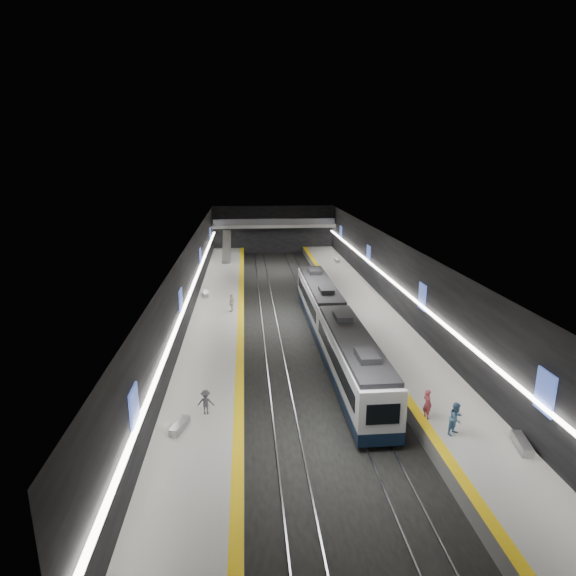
{
  "coord_description": "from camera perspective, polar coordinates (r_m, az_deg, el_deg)",
  "views": [
    {
      "loc": [
        -4.65,
        -45.34,
        15.69
      ],
      "look_at": [
        -0.25,
        4.16,
        2.2
      ],
      "focal_mm": 30.0,
      "sensor_mm": 36.0,
      "label": 1
    }
  ],
  "objects": [
    {
      "name": "train",
      "position": [
        40.61,
        5.37,
        -4.29
      ],
      "size": [
        2.69,
        30.04,
        3.6
      ],
      "color": "#0D1B31",
      "rests_on": "ground"
    },
    {
      "name": "tactile_strip_left",
      "position": [
        47.66,
        -5.62,
        -2.82
      ],
      "size": [
        0.6,
        70.0,
        0.02
      ],
      "primitive_type": "cube",
      "color": "yellow",
      "rests_on": "platform_left"
    },
    {
      "name": "passenger_left_b",
      "position": [
        29.51,
        -9.71,
        -13.22
      ],
      "size": [
        1.04,
        0.67,
        1.52
      ],
      "primitive_type": "imported",
      "rotation": [
        0.0,
        0.0,
        3.03
      ],
      "color": "#42444A",
      "rests_on": "platform_left"
    },
    {
      "name": "platform_right",
      "position": [
        49.34,
        9.44,
        -2.96
      ],
      "size": [
        5.0,
        70.0,
        1.0
      ],
      "primitive_type": "cube",
      "color": "slate",
      "rests_on": "ground"
    },
    {
      "name": "ad_posters",
      "position": [
        47.9,
        0.63,
        1.68
      ],
      "size": [
        19.94,
        53.5,
        2.2
      ],
      "color": "#455FD1",
      "rests_on": "wall_left"
    },
    {
      "name": "tile_surface_right",
      "position": [
        49.18,
        9.47,
        -2.39
      ],
      "size": [
        5.0,
        70.0,
        0.02
      ],
      "primitive_type": "cube",
      "color": "#B1B1AB",
      "rests_on": "platform_right"
    },
    {
      "name": "platform_left",
      "position": [
        47.9,
        -8.24,
        -3.46
      ],
      "size": [
        5.0,
        70.0,
        1.0
      ],
      "primitive_type": "cube",
      "color": "slate",
      "rests_on": "ground"
    },
    {
      "name": "bench_right_far",
      "position": [
        70.55,
        5.83,
        3.27
      ],
      "size": [
        0.52,
        1.84,
        0.45
      ],
      "primitive_type": "cube",
      "rotation": [
        0.0,
        0.0,
        0.01
      ],
      "color": "#99999E",
      "rests_on": "platform_right"
    },
    {
      "name": "passenger_right_a",
      "position": [
        29.78,
        16.19,
        -13.09
      ],
      "size": [
        0.61,
        0.75,
        1.77
      ],
      "primitive_type": "imported",
      "rotation": [
        0.0,
        0.0,
        1.9
      ],
      "color": "#B1424F",
      "rests_on": "platform_right"
    },
    {
      "name": "wall_back",
      "position": [
        81.32,
        -1.77,
        6.91
      ],
      "size": [
        20.0,
        0.04,
        8.0
      ],
      "primitive_type": "cube",
      "color": "black",
      "rests_on": "ground"
    },
    {
      "name": "ground",
      "position": [
        48.2,
        0.73,
        -3.81
      ],
      "size": [
        70.0,
        70.0,
        0.0
      ],
      "primitive_type": "plane",
      "color": "black",
      "rests_on": "ground"
    },
    {
      "name": "rails",
      "position": [
        48.19,
        0.73,
        -3.74
      ],
      "size": [
        6.52,
        70.0,
        0.12
      ],
      "color": "gray",
      "rests_on": "ground"
    },
    {
      "name": "cove_light_right",
      "position": [
        49.05,
        12.21,
        0.81
      ],
      "size": [
        0.25,
        68.6,
        0.12
      ],
      "primitive_type": "cube",
      "color": "white",
      "rests_on": "wall_right"
    },
    {
      "name": "passenger_right_b",
      "position": [
        28.65,
        19.3,
        -14.43
      ],
      "size": [
        1.16,
        1.1,
        1.88
      ],
      "primitive_type": "imported",
      "rotation": [
        0.0,
        0.0,
        0.59
      ],
      "color": "teal",
      "rests_on": "platform_right"
    },
    {
      "name": "bench_left_far",
      "position": [
        53.6,
        -9.76,
        -0.69
      ],
      "size": [
        0.78,
        1.97,
        0.47
      ],
      "primitive_type": "cube",
      "rotation": [
        0.0,
        0.0,
        0.13
      ],
      "color": "#99999E",
      "rests_on": "platform_left"
    },
    {
      "name": "tile_surface_left",
      "position": [
        47.74,
        -8.27,
        -2.88
      ],
      "size": [
        5.0,
        70.0,
        0.02
      ],
      "primitive_type": "cube",
      "color": "#B1B1AB",
      "rests_on": "platform_left"
    },
    {
      "name": "bench_left_near",
      "position": [
        28.58,
        -12.71,
        -15.65
      ],
      "size": [
        0.99,
        1.83,
        0.43
      ],
      "primitive_type": "cube",
      "rotation": [
        0.0,
        0.0,
        -0.3
      ],
      "color": "#99999E",
      "rests_on": "platform_left"
    },
    {
      "name": "wall_right",
      "position": [
        49.06,
        12.45,
        1.04
      ],
      "size": [
        0.04,
        70.0,
        8.0
      ],
      "primitive_type": "cube",
      "color": "black",
      "rests_on": "ground"
    },
    {
      "name": "bench_right_near",
      "position": [
        29.1,
        25.99,
        -16.27
      ],
      "size": [
        0.94,
        2.04,
        0.48
      ],
      "primitive_type": "cube",
      "rotation": [
        0.0,
        0.0,
        -0.21
      ],
      "color": "#99999E",
      "rests_on": "platform_right"
    },
    {
      "name": "tactile_strip_right",
      "position": [
        48.68,
        6.96,
        -2.47
      ],
      "size": [
        0.6,
        70.0,
        0.02
      ],
      "primitive_type": "cube",
      "color": "yellow",
      "rests_on": "platform_right"
    },
    {
      "name": "passenger_left_a",
      "position": [
        47.59,
        -6.7,
        -1.77
      ],
      "size": [
        0.81,
        1.13,
        1.79
      ],
      "primitive_type": "imported",
      "rotation": [
        0.0,
        0.0,
        -1.98
      ],
      "color": "silver",
      "rests_on": "platform_left"
    },
    {
      "name": "ceiling",
      "position": [
        46.22,
        0.77,
        5.61
      ],
      "size": [
        20.0,
        70.0,
        0.04
      ],
      "primitive_type": "cube",
      "rotation": [
        3.14,
        0.0,
        0.0
      ],
      "color": "beige",
      "rests_on": "wall_left"
    },
    {
      "name": "mezzanine_bridge",
      "position": [
        79.13,
        -1.68,
        7.44
      ],
      "size": [
        20.0,
        3.0,
        1.5
      ],
      "color": "gray",
      "rests_on": "wall_left"
    },
    {
      "name": "cove_light_left",
      "position": [
        47.16,
        -11.18,
        0.29
      ],
      "size": [
        0.25,
        68.6,
        0.12
      ],
      "primitive_type": "cube",
      "color": "white",
      "rests_on": "wall_left"
    },
    {
      "name": "wall_left",
      "position": [
        47.13,
        -11.44,
        0.52
      ],
      "size": [
        0.04,
        70.0,
        8.0
      ],
      "primitive_type": "cube",
      "color": "black",
      "rests_on": "ground"
    },
    {
      "name": "escalator",
      "position": [
        72.54,
        -7.28,
        4.91
      ],
      "size": [
        1.2,
        7.5,
        3.92
      ],
      "primitive_type": "cube",
      "rotation": [
        0.44,
        0.0,
        0.0
      ],
      "color": "#99999E",
      "rests_on": "platform_left"
    }
  ]
}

